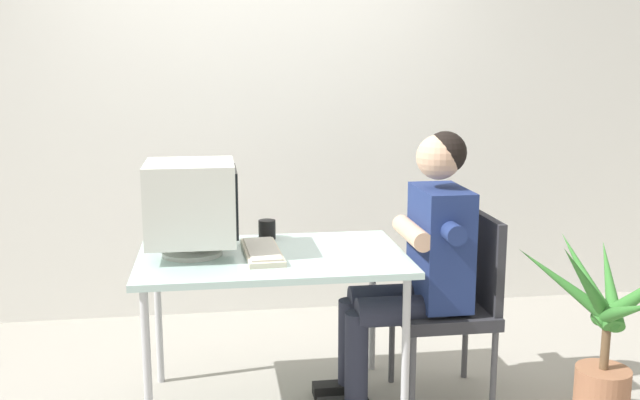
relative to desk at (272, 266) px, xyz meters
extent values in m
cube|color=silver|center=(0.30, 1.40, 0.81)|extent=(8.00, 0.10, 3.00)
cylinder|color=#B7B7BC|center=(-0.56, -0.34, -0.33)|extent=(0.04, 0.04, 0.72)
cylinder|color=#B7B7BC|center=(0.56, -0.34, -0.33)|extent=(0.04, 0.04, 0.72)
cylinder|color=#B7B7BC|center=(-0.56, 0.34, -0.33)|extent=(0.04, 0.04, 0.72)
cylinder|color=#B7B7BC|center=(0.56, 0.34, -0.33)|extent=(0.04, 0.04, 0.72)
cube|color=silver|center=(0.00, 0.00, 0.04)|extent=(1.23, 0.79, 0.03)
cylinder|color=silver|center=(-0.37, 0.05, 0.07)|extent=(0.28, 0.28, 0.02)
cylinder|color=silver|center=(-0.37, 0.05, 0.10)|extent=(0.06, 0.06, 0.05)
cube|color=silver|center=(-0.37, 0.05, 0.31)|extent=(0.40, 0.40, 0.36)
cube|color=black|center=(-0.16, 0.05, 0.31)|extent=(0.01, 0.34, 0.30)
cube|color=beige|center=(-0.05, 0.00, 0.07)|extent=(0.18, 0.47, 0.02)
cube|color=beige|center=(-0.05, 0.00, 0.09)|extent=(0.16, 0.42, 0.01)
cylinder|color=#4C4C51|center=(0.62, -0.23, -0.49)|extent=(0.03, 0.03, 0.41)
cylinder|color=#4C4C51|center=(1.01, -0.23, -0.49)|extent=(0.03, 0.03, 0.41)
cylinder|color=#4C4C51|center=(0.62, 0.16, -0.49)|extent=(0.03, 0.03, 0.41)
cylinder|color=#4C4C51|center=(1.01, 0.16, -0.49)|extent=(0.03, 0.03, 0.41)
cube|color=#2D2D33|center=(0.82, -0.04, -0.25)|extent=(0.45, 0.45, 0.06)
cube|color=#2D2D33|center=(1.02, -0.04, 0.00)|extent=(0.04, 0.41, 0.44)
cube|color=navy|center=(0.80, -0.04, 0.08)|extent=(0.22, 0.39, 0.56)
sphere|color=tan|center=(0.78, -0.04, 0.50)|extent=(0.21, 0.21, 0.21)
sphere|color=black|center=(0.81, -0.04, 0.52)|extent=(0.20, 0.20, 0.20)
cylinder|color=#262838|center=(0.59, -0.13, -0.20)|extent=(0.42, 0.14, 0.14)
cylinder|color=#262838|center=(0.59, 0.05, -0.20)|extent=(0.42, 0.14, 0.14)
cylinder|color=#262838|center=(0.38, -0.13, -0.45)|extent=(0.11, 0.11, 0.49)
cylinder|color=#262838|center=(0.38, 0.05, -0.45)|extent=(0.11, 0.11, 0.49)
cube|color=black|center=(0.32, 0.05, -0.66)|extent=(0.24, 0.09, 0.06)
cylinder|color=navy|center=(0.78, -0.26, 0.20)|extent=(0.09, 0.14, 0.09)
cylinder|color=navy|center=(0.78, 0.19, 0.20)|extent=(0.09, 0.14, 0.09)
cylinder|color=tan|center=(0.66, -0.04, 0.15)|extent=(0.09, 0.39, 0.09)
cylinder|color=#9E6647|center=(1.49, -0.36, -0.57)|extent=(0.25, 0.25, 0.24)
cylinder|color=brown|center=(1.49, -0.36, -0.32)|extent=(0.04, 0.04, 0.26)
cone|color=#36792F|center=(1.58, -0.19, -0.09)|extent=(0.26, 0.49, 0.38)
cone|color=#36792F|center=(1.46, -0.19, -0.06)|extent=(0.13, 0.49, 0.40)
cone|color=#36792F|center=(1.32, -0.29, -0.07)|extent=(0.47, 0.27, 0.40)
cone|color=#36792F|center=(1.35, -0.42, -0.03)|extent=(0.41, 0.23, 0.47)
cone|color=#36792F|center=(1.45, -0.55, -0.10)|extent=(0.15, 0.53, 0.32)
cylinder|color=black|center=(0.00, 0.30, 0.11)|extent=(0.09, 0.09, 0.10)
torus|color=black|center=(0.00, 0.35, 0.11)|extent=(0.07, 0.01, 0.07)
camera|label=1|loc=(-0.26, -3.26, 0.95)|focal=40.82mm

